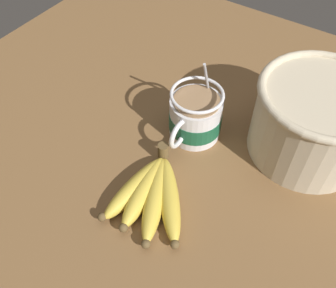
{
  "coord_description": "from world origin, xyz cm",
  "views": [
    {
      "loc": [
        36.21,
        23.84,
        57.43
      ],
      "look_at": [
        1.15,
        0.71,
        7.5
      ],
      "focal_mm": 40.0,
      "sensor_mm": 36.0,
      "label": 1
    }
  ],
  "objects": [
    {
      "name": "banana_bunch",
      "position": [
        9.65,
        2.87,
        4.67
      ],
      "size": [
        17.66,
        15.0,
        4.12
      ],
      "color": "brown",
      "rests_on": "table"
    },
    {
      "name": "table",
      "position": [
        0.0,
        0.0,
        1.51
      ],
      "size": [
        110.33,
        110.33,
        3.03
      ],
      "color": "brown",
      "rests_on": "ground"
    },
    {
      "name": "coffee_mug",
      "position": [
        -7.18,
        1.26,
        7.37
      ],
      "size": [
        15.39,
        9.91,
        15.49
      ],
      "color": "silver",
      "rests_on": "table"
    },
    {
      "name": "woven_basket",
      "position": [
        -15.37,
        20.36,
        10.58
      ],
      "size": [
        22.14,
        22.14,
        14.39
      ],
      "color": "beige",
      "rests_on": "table"
    }
  ]
}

